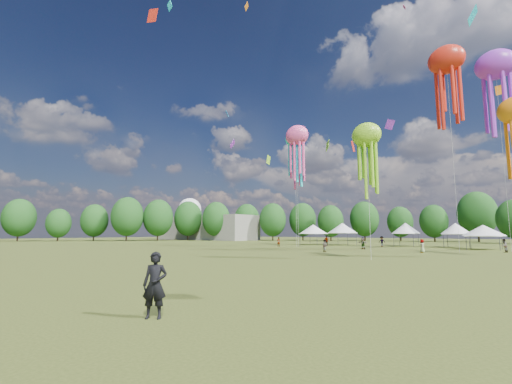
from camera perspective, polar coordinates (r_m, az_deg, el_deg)
The scene contains 10 objects.
ground at distance 19.16m, azimuth -27.78°, elevation -13.56°, with size 300.00×300.00×0.00m, color #384416.
observer_main at distance 10.79m, azimuth -16.66°, elevation -14.73°, with size 0.70×0.46×1.93m, color black.
spectator_near at distance 44.97m, azimuth 11.52°, elevation -8.85°, with size 0.79×0.61×1.62m, color gray.
spectators_far at distance 57.17m, azimuth 19.47°, elevation -8.07°, with size 32.90×15.91×1.93m.
festival_tents at distance 66.52m, azimuth 20.90°, elevation -5.82°, with size 35.00×10.56×4.41m.
show_kites at distance 54.54m, azimuth 22.67°, elevation 11.91°, with size 35.61×27.50×27.79m.
small_kites at distance 57.63m, azimuth 16.86°, elevation 22.47°, with size 63.71×62.50×46.95m.
treeline at distance 73.21m, azimuth 22.90°, elevation -3.13°, with size 201.57×95.24×13.43m.
hangar at distance 119.65m, azimuth -8.58°, elevation -6.04°, with size 40.00×12.00×8.00m, color gray.
radome at distance 135.94m, azimuth -11.13°, elevation -3.55°, with size 9.00×9.00×16.00m.
Camera 1 is at (17.50, -7.40, 2.50)m, focal length 23.75 mm.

